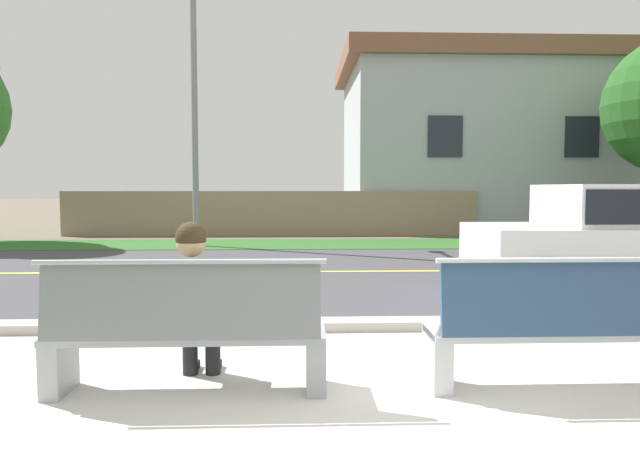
% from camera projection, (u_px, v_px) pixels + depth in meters
% --- Properties ---
extents(ground_plane, '(140.00, 140.00, 0.00)m').
position_uv_depth(ground_plane, '(327.00, 261.00, 11.64)').
color(ground_plane, '#665B4C').
extents(sidewalk_pavement, '(44.00, 3.60, 0.01)m').
position_uv_depth(sidewalk_pavement, '(380.00, 397.00, 4.06)').
color(sidewalk_pavement, beige).
rests_on(sidewalk_pavement, ground_plane).
extents(curb_edge, '(44.00, 0.30, 0.11)m').
position_uv_depth(curb_edge, '(353.00, 325.00, 6.00)').
color(curb_edge, '#ADA89E').
rests_on(curb_edge, ground_plane).
extents(street_asphalt, '(52.00, 8.00, 0.01)m').
position_uv_depth(street_asphalt, '(331.00, 272.00, 10.14)').
color(street_asphalt, '#424247').
rests_on(street_asphalt, ground_plane).
extents(road_centre_line, '(48.00, 0.14, 0.01)m').
position_uv_depth(road_centre_line, '(331.00, 272.00, 10.14)').
color(road_centre_line, '#E0CC4C').
rests_on(road_centre_line, ground_plane).
extents(far_verge_grass, '(48.00, 2.80, 0.02)m').
position_uv_depth(far_verge_grass, '(320.00, 244.00, 15.20)').
color(far_verge_grass, '#2D6026').
rests_on(far_verge_grass, ground_plane).
extents(bench_left, '(2.00, 0.48, 1.01)m').
position_uv_depth(bench_left, '(186.00, 333.00, 4.07)').
color(bench_left, '#9EA0A8').
rests_on(bench_left, ground_plane).
extents(bench_right, '(2.00, 0.48, 1.01)m').
position_uv_depth(bench_right, '(566.00, 329.00, 4.17)').
color(bench_right, silver).
rests_on(bench_right, ground_plane).
extents(seated_person_olive, '(0.52, 0.68, 1.25)m').
position_uv_depth(seated_person_olive, '(194.00, 298.00, 4.23)').
color(seated_person_olive, black).
rests_on(seated_person_olive, ground_plane).
extents(car_white_near, '(4.30, 1.86, 1.54)m').
position_uv_depth(car_white_near, '(632.00, 235.00, 7.84)').
color(car_white_near, silver).
rests_on(car_white_near, ground_plane).
extents(streetlamp, '(0.24, 2.10, 7.87)m').
position_uv_depth(streetlamp, '(195.00, 72.00, 14.56)').
color(streetlamp, gray).
rests_on(streetlamp, ground_plane).
extents(garden_wall, '(13.00, 0.36, 1.40)m').
position_uv_depth(garden_wall, '(272.00, 213.00, 17.97)').
color(garden_wall, gray).
rests_on(garden_wall, ground_plane).
extents(house_across_street, '(10.55, 6.91, 6.27)m').
position_uv_depth(house_across_street, '(481.00, 143.00, 21.27)').
color(house_across_street, '#A3ADB2').
rests_on(house_across_street, ground_plane).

